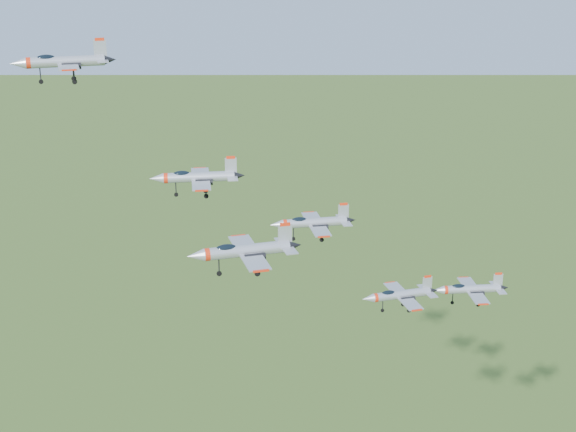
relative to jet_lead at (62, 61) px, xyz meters
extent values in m
cylinder|color=#9EA2AA|center=(0.41, 0.03, -0.04)|extent=(10.42, 2.35, 1.49)
cone|color=#9EA2AA|center=(-5.77, -0.48, -0.04)|extent=(2.18, 1.66, 1.49)
cone|color=black|center=(6.36, 0.53, -0.04)|extent=(1.71, 1.40, 1.27)
ellipsoid|color=black|center=(-2.11, -0.18, 0.53)|extent=(2.61, 1.28, 0.95)
cube|color=#9EA2AA|center=(0.91, -3.15, -0.32)|extent=(3.05, 5.25, 0.16)
cube|color=#9EA2AA|center=(0.37, 3.26, -0.32)|extent=(3.05, 5.25, 0.16)
cube|color=#9EA2AA|center=(5.10, 0.43, 1.51)|extent=(1.73, 0.28, 2.41)
cube|color=red|center=(5.10, 0.43, 2.78)|extent=(1.27, 0.27, 0.40)
cylinder|color=#9EA2AA|center=(17.40, -5.20, -15.87)|extent=(9.94, 2.19, 1.42)
cone|color=#9EA2AA|center=(11.50, -4.74, -15.87)|extent=(2.08, 1.57, 1.42)
cone|color=black|center=(23.08, -5.65, -15.87)|extent=(1.62, 1.33, 1.21)
ellipsoid|color=black|center=(14.99, -5.01, -15.33)|extent=(2.48, 1.21, 0.90)
cube|color=#9EA2AA|center=(17.38, -8.28, -16.14)|extent=(2.89, 5.00, 0.15)
cube|color=#9EA2AA|center=(17.85, -2.16, -16.14)|extent=(2.89, 5.00, 0.15)
cube|color=#9EA2AA|center=(21.87, -5.55, -14.39)|extent=(1.65, 0.26, 2.30)
cube|color=red|center=(21.87, -5.55, -13.19)|extent=(1.21, 0.25, 0.38)
cylinder|color=#9EA2AA|center=(20.36, -29.34, -17.73)|extent=(9.97, 2.18, 1.43)
cone|color=#9EA2AA|center=(14.44, -29.79, -17.73)|extent=(2.08, 1.57, 1.43)
cone|color=black|center=(26.05, -28.90, -17.73)|extent=(1.63, 1.33, 1.21)
ellipsoid|color=black|center=(17.95, -29.52, -17.19)|extent=(2.49, 1.21, 0.91)
cube|color=#9EA2AA|center=(20.81, -32.39, -18.01)|extent=(2.89, 5.01, 0.15)
cube|color=#9EA2AA|center=(20.34, -26.25, -18.01)|extent=(2.89, 5.01, 0.15)
cube|color=#9EA2AA|center=(24.85, -28.99, -16.25)|extent=(1.65, 0.26, 2.31)
cube|color=red|center=(24.85, -28.99, -15.04)|extent=(1.22, 0.25, 0.38)
cylinder|color=#9EA2AA|center=(35.36, -0.27, -25.69)|extent=(10.01, 1.73, 1.44)
cone|color=#9EA2AA|center=(29.39, -0.09, -25.69)|extent=(2.04, 1.50, 1.44)
cone|color=black|center=(41.12, -0.44, -25.69)|extent=(1.59, 1.27, 1.22)
ellipsoid|color=black|center=(32.93, -0.19, -25.15)|extent=(2.47, 1.11, 0.91)
cube|color=#9EA2AA|center=(35.49, -3.37, -25.97)|extent=(2.69, 4.95, 0.16)
cube|color=#9EA2AA|center=(35.68, 2.83, -25.97)|extent=(2.69, 4.95, 0.16)
cube|color=#9EA2AA|center=(39.90, -0.40, -24.20)|extent=(1.66, 0.18, 2.33)
cube|color=red|center=(39.90, -0.40, -22.98)|extent=(1.22, 0.19, 0.39)
cylinder|color=#9EA2AA|center=(41.91, -22.18, -28.55)|extent=(7.97, 1.68, 1.14)
cone|color=#9EA2AA|center=(37.18, -22.51, -28.55)|extent=(1.66, 1.25, 1.14)
cone|color=black|center=(46.47, -21.87, -28.55)|extent=(1.29, 1.05, 0.97)
ellipsoid|color=black|center=(39.99, -22.31, -28.11)|extent=(1.99, 0.95, 0.73)
cube|color=#9EA2AA|center=(42.26, -24.63, -28.76)|extent=(2.28, 4.00, 0.12)
cube|color=#9EA2AA|center=(41.92, -19.72, -28.76)|extent=(2.28, 4.00, 0.12)
cube|color=#9EA2AA|center=(45.51, -21.94, -27.36)|extent=(1.32, 0.20, 1.85)
cube|color=red|center=(45.51, -21.94, -26.39)|extent=(0.97, 0.19, 0.31)
cylinder|color=#9EA2AA|center=(58.17, -9.09, -35.11)|extent=(8.88, 2.27, 1.27)
cone|color=#9EA2AA|center=(52.93, -8.48, -35.11)|extent=(1.89, 1.46, 1.27)
cone|color=black|center=(63.21, -9.67, -35.11)|extent=(1.48, 1.23, 1.08)
ellipsoid|color=black|center=(56.04, -8.84, -34.64)|extent=(2.24, 1.15, 0.81)
cube|color=#9EA2AA|center=(58.05, -11.83, -35.36)|extent=(2.73, 4.53, 0.14)
cube|color=#9EA2AA|center=(58.68, -6.39, -35.36)|extent=(2.73, 4.53, 0.14)
cube|color=#9EA2AA|center=(62.15, -9.55, -33.80)|extent=(1.47, 0.29, 2.05)
cube|color=red|center=(62.15, -9.55, -32.72)|extent=(1.08, 0.26, 0.34)
camera|label=1|loc=(7.68, -113.18, 16.12)|focal=50.00mm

